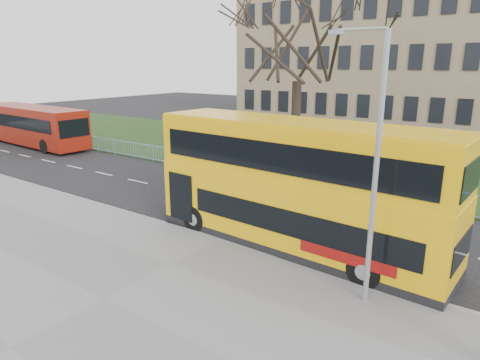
{
  "coord_description": "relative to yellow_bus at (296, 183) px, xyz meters",
  "views": [
    {
      "loc": [
        9.28,
        -13.26,
        6.51
      ],
      "look_at": [
        -0.8,
        1.0,
        1.71
      ],
      "focal_mm": 32.0,
      "sensor_mm": 36.0,
      "label": 1
    }
  ],
  "objects": [
    {
      "name": "civic_building",
      "position": [
        -7.57,
        35.36,
        4.56
      ],
      "size": [
        30.0,
        15.0,
        14.0
      ],
      "primitive_type": "cube",
      "color": "#847053",
      "rests_on": "ground"
    },
    {
      "name": "grass_verge",
      "position": [
        -2.57,
        14.66,
        -2.4
      ],
      "size": [
        80.0,
        15.4,
        0.08
      ],
      "primitive_type": "cube",
      "color": "#1A3613",
      "rests_on": "ground"
    },
    {
      "name": "yellow_bus",
      "position": [
        0.0,
        0.0,
        0.0
      ],
      "size": [
        11.0,
        3.24,
        4.55
      ],
      "rotation": [
        0.0,
        0.0,
        -0.06
      ],
      "color": "#FFBC0A",
      "rests_on": "ground"
    },
    {
      "name": "street_lamp",
      "position": [
        3.34,
        -2.21,
        1.64
      ],
      "size": [
        1.53,
        0.22,
        7.22
      ],
      "rotation": [
        0.0,
        0.0,
        0.04
      ],
      "color": "#92939A",
      "rests_on": "pavement"
    },
    {
      "name": "ground",
      "position": [
        -2.57,
        0.36,
        -2.44
      ],
      "size": [
        120.0,
        120.0,
        0.0
      ],
      "primitive_type": "plane",
      "color": "black",
      "rests_on": "ground"
    },
    {
      "name": "bare_tree",
      "position": [
        -5.57,
        10.36,
        4.04
      ],
      "size": [
        8.96,
        8.96,
        12.8
      ],
      "primitive_type": null,
      "color": "black",
      "rests_on": "grass_verge"
    },
    {
      "name": "red_bus",
      "position": [
        -26.82,
        5.61,
        -0.78
      ],
      "size": [
        11.96,
        3.25,
        3.12
      ],
      "rotation": [
        0.0,
        0.0,
        -0.05
      ],
      "color": "maroon",
      "rests_on": "ground"
    },
    {
      "name": "guard_railing",
      "position": [
        -2.57,
        6.96,
        -1.89
      ],
      "size": [
        40.0,
        0.12,
        1.1
      ],
      "primitive_type": null,
      "color": "#789BD6",
      "rests_on": "ground"
    },
    {
      "name": "pavement",
      "position": [
        -2.57,
        -6.39,
        -2.38
      ],
      "size": [
        80.0,
        10.5,
        0.12
      ],
      "primitive_type": "cube",
      "color": "slate",
      "rests_on": "ground"
    },
    {
      "name": "kerb",
      "position": [
        -2.57,
        -1.19,
        -2.37
      ],
      "size": [
        80.0,
        0.2,
        0.14
      ],
      "primitive_type": "cube",
      "color": "gray",
      "rests_on": "ground"
    }
  ]
}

